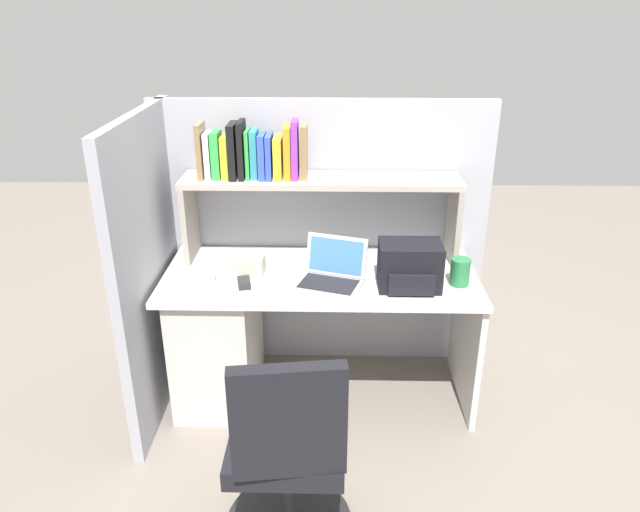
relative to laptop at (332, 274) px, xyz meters
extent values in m
plane|color=slate|center=(-0.06, 0.11, -0.78)|extent=(8.00, 8.00, 0.00)
cube|color=silver|center=(-0.06, 0.11, -0.07)|extent=(1.60, 0.70, 0.03)
cube|color=beige|center=(-0.61, 0.11, -0.43)|extent=(0.40, 0.64, 0.70)
cube|color=beige|center=(0.72, 0.11, -0.43)|extent=(0.03, 0.64, 0.70)
cube|color=#9E9EA8|center=(-0.06, 0.49, -0.01)|extent=(1.84, 0.05, 1.55)
cube|color=#9E9EA8|center=(-0.91, 0.06, -0.01)|extent=(0.05, 1.06, 1.55)
cube|color=gray|center=(-0.76, 0.31, 0.16)|extent=(0.03, 0.28, 0.42)
cube|color=gray|center=(0.64, 0.31, 0.16)|extent=(0.03, 0.28, 0.42)
cube|color=#AAA093|center=(-0.06, 0.31, 0.38)|extent=(1.44, 0.28, 0.03)
cube|color=olive|center=(-0.67, 0.31, 0.54)|extent=(0.03, 0.16, 0.28)
cube|color=white|center=(-0.63, 0.32, 0.51)|extent=(0.03, 0.14, 0.23)
cube|color=green|center=(-0.59, 0.31, 0.52)|extent=(0.04, 0.13, 0.24)
cube|color=yellow|center=(-0.54, 0.31, 0.51)|extent=(0.04, 0.14, 0.21)
cube|color=black|center=(-0.50, 0.31, 0.54)|extent=(0.04, 0.17, 0.28)
cube|color=black|center=(-0.46, 0.31, 0.54)|extent=(0.03, 0.17, 0.29)
cube|color=green|center=(-0.43, 0.32, 0.52)|extent=(0.02, 0.15, 0.24)
cube|color=teal|center=(-0.40, 0.32, 0.52)|extent=(0.03, 0.14, 0.24)
cube|color=blue|center=(-0.36, 0.30, 0.51)|extent=(0.03, 0.15, 0.23)
cube|color=blue|center=(-0.32, 0.31, 0.51)|extent=(0.03, 0.17, 0.22)
cube|color=yellow|center=(-0.28, 0.31, 0.51)|extent=(0.04, 0.16, 0.21)
cube|color=orange|center=(-0.23, 0.31, 0.53)|extent=(0.03, 0.15, 0.27)
cube|color=purple|center=(-0.19, 0.31, 0.55)|extent=(0.03, 0.14, 0.29)
cube|color=olive|center=(-0.15, 0.32, 0.53)|extent=(0.03, 0.13, 0.27)
cube|color=#B7BABF|center=(-0.01, -0.04, -0.04)|extent=(0.36, 0.30, 0.02)
cube|color=black|center=(-0.02, -0.05, -0.03)|extent=(0.31, 0.25, 0.00)
cube|color=#B7BABF|center=(0.02, 0.07, 0.07)|extent=(0.31, 0.15, 0.20)
cube|color=#3F72CC|center=(0.02, 0.06, 0.07)|extent=(0.27, 0.12, 0.16)
cube|color=black|center=(0.38, -0.03, 0.06)|extent=(0.30, 0.20, 0.23)
cube|color=black|center=(0.38, -0.13, 0.01)|extent=(0.22, 0.04, 0.10)
cube|color=#262628|center=(-0.43, -0.04, -0.03)|extent=(0.08, 0.11, 0.03)
cylinder|color=white|center=(-0.61, -0.02, -0.01)|extent=(0.08, 0.08, 0.09)
cube|color=#BFB299|center=(-0.45, 0.09, 0.00)|extent=(0.23, 0.13, 0.10)
cylinder|color=#26723F|center=(0.63, 0.00, 0.02)|extent=(0.10, 0.10, 0.14)
cylinder|color=#262628|center=(-0.17, -0.82, -0.54)|extent=(0.05, 0.05, 0.41)
cube|color=black|center=(-0.17, -0.82, -0.33)|extent=(0.44, 0.44, 0.08)
cube|color=black|center=(-0.14, -1.02, -0.07)|extent=(0.40, 0.11, 0.44)
camera|label=1|loc=(0.00, -2.63, 1.25)|focal=33.28mm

